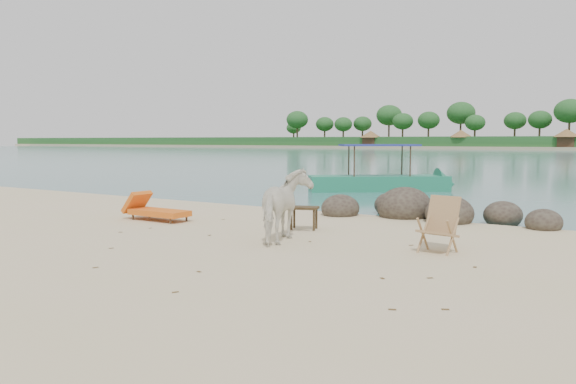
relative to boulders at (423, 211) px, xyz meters
The scene contains 7 objects.
boulders is the anchor object (origin of this frame).
cow 5.36m from the boulders, 103.56° to the right, with size 0.84×1.84×1.55m, color white.
side_table 4.01m from the boulders, 115.73° to the right, with size 0.69×0.45×0.56m, color black, non-canonical shape.
lounge_chair 7.31m from the boulders, 143.18° to the right, with size 2.17×0.76×0.65m, color orange, non-canonical shape.
deck_chair 5.01m from the boulders, 67.96° to the right, with size 0.69×0.76×1.08m, color #AA8155, non-canonical shape.
boat_near 9.39m from the boulders, 120.81° to the left, with size 6.89×1.55×3.35m, color #1E7857, non-canonical shape.
dead_leaves 6.76m from the boulders, 97.16° to the right, with size 8.45×6.30×0.00m.
Camera 1 is at (6.40, -8.98, 2.20)m, focal length 35.00 mm.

